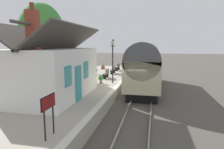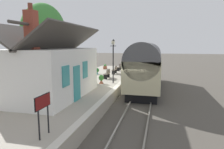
% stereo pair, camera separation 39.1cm
% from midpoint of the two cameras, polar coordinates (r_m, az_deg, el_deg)
% --- Properties ---
extents(ground_plane, '(160.00, 160.00, 0.00)m').
position_cam_midpoint_polar(ground_plane, '(15.22, 5.67, -7.35)').
color(ground_plane, '#4C473F').
extents(platform, '(32.00, 5.80, 0.82)m').
position_cam_midpoint_polar(platform, '(16.09, -8.24, -5.02)').
color(platform, '#A39B8C').
rests_on(platform, ground).
extents(platform_edge_coping, '(32.00, 0.36, 0.02)m').
position_cam_midpoint_polar(platform_edge_coping, '(15.22, 1.30, -4.12)').
color(platform_edge_coping, beige).
rests_on(platform_edge_coping, platform).
extents(rail_near, '(52.00, 0.08, 0.14)m').
position_cam_midpoint_polar(rail_near, '(15.08, 11.83, -7.37)').
color(rail_near, gray).
rests_on(rail_near, ground).
extents(rail_far, '(52.00, 0.08, 0.14)m').
position_cam_midpoint_polar(rail_far, '(15.18, 6.36, -7.13)').
color(rail_far, gray).
rests_on(rail_far, ground).
extents(train, '(10.91, 2.73, 4.32)m').
position_cam_midpoint_polar(train, '(18.97, 10.26, 2.55)').
color(train, black).
rests_on(train, ground).
extents(station_building, '(7.20, 4.06, 5.48)m').
position_cam_midpoint_polar(station_building, '(13.37, -15.75, 0.99)').
color(station_building, white).
rests_on(station_building, platform).
extents(bench_platform_end, '(1.42, 0.49, 0.88)m').
position_cam_midpoint_polar(bench_platform_end, '(23.05, 1.31, 1.41)').
color(bench_platform_end, brown).
rests_on(bench_platform_end, platform).
extents(bench_near_building, '(1.42, 0.50, 0.88)m').
position_cam_midpoint_polar(bench_near_building, '(25.90, 2.66, 2.20)').
color(bench_near_building, brown).
rests_on(bench_near_building, platform).
extents(bench_by_lamp, '(1.41, 0.48, 0.88)m').
position_cam_midpoint_polar(bench_by_lamp, '(19.97, -0.79, 0.30)').
color(bench_by_lamp, brown).
rests_on(bench_by_lamp, platform).
extents(planter_by_door, '(0.83, 0.32, 0.65)m').
position_cam_midpoint_polar(planter_by_door, '(27.55, -1.57, 2.24)').
color(planter_by_door, '#9E5138').
rests_on(planter_by_door, platform).
extents(planter_bench_right, '(0.50, 0.50, 0.71)m').
position_cam_midpoint_polar(planter_bench_right, '(22.74, -3.82, 1.06)').
color(planter_bench_right, teal).
rests_on(planter_bench_right, platform).
extents(planter_under_sign, '(0.44, 0.44, 0.76)m').
position_cam_midpoint_polar(planter_under_sign, '(17.25, -2.43, -1.35)').
color(planter_under_sign, '#9E5138').
rests_on(planter_under_sign, platform).
extents(lamp_post_platform, '(0.32, 0.50, 3.79)m').
position_cam_midpoint_polar(lamp_post_platform, '(17.27, 0.99, 6.21)').
color(lamp_post_platform, black).
rests_on(lamp_post_platform, platform).
extents(station_sign_board, '(0.96, 0.06, 1.57)m').
position_cam_midpoint_polar(station_sign_board, '(7.64, -17.68, -8.29)').
color(station_sign_board, black).
rests_on(station_sign_board, platform).
extents(tree_far_left, '(4.65, 4.22, 8.15)m').
position_cam_midpoint_polar(tree_far_left, '(21.37, -18.35, 11.43)').
color(tree_far_left, '#4C3828').
rests_on(tree_far_left, ground).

